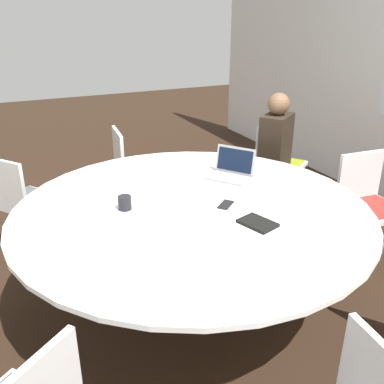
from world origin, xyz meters
The scene contains 11 objects.
ground_plane centered at (0.00, 0.00, 0.00)m, with size 16.00×16.00×0.00m, color black.
conference_table centered at (0.00, 0.00, 0.67)m, with size 2.28×2.28×0.73m.
chair_0 centered at (-1.11, 1.46, 0.51)m, with size 0.60×0.60×0.86m.
chair_1 centered at (-1.53, 0.08, 0.51)m, with size 0.48×0.46×0.86m.
chair_2 centered at (-1.19, -0.97, 0.51)m, with size 0.60×0.60×0.86m.
chair_7 centered at (0.04, 1.53, 0.51)m, with size 0.45×0.47×0.86m.
person_0 centered at (-0.91, 1.31, 0.70)m, with size 0.39×0.42×1.21m.
laptop centered at (-0.35, 0.49, 0.79)m, with size 0.39×0.37×0.21m.
spiral_notebook centered at (0.39, 0.24, 0.74)m, with size 0.24×0.20×0.02m.
coffee_cup centered at (-0.14, -0.40, 0.78)m, with size 0.09×0.09×0.09m.
cell_phone centered at (0.08, 0.20, 0.74)m, with size 0.14×0.15×0.01m.
Camera 1 is at (2.25, -1.06, 1.90)m, focal length 40.00 mm.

